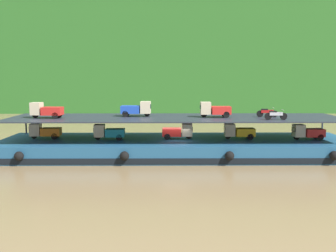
% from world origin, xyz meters
% --- Properties ---
extents(ground_plane, '(400.00, 400.00, 0.00)m').
position_xyz_m(ground_plane, '(0.00, 0.00, 0.00)').
color(ground_plane, olive).
extents(hillside_far_bank, '(149.53, 37.13, 29.21)m').
position_xyz_m(hillside_far_bank, '(0.00, 57.75, 16.45)').
color(hillside_far_bank, '#286023').
rests_on(hillside_far_bank, ground).
extents(cargo_barge, '(31.48, 8.87, 1.50)m').
position_xyz_m(cargo_barge, '(-0.00, -0.03, 0.75)').
color(cargo_barge, navy).
rests_on(cargo_barge, ground).
extents(cargo_rack, '(29.88, 7.47, 2.00)m').
position_xyz_m(cargo_rack, '(0.00, 0.00, 3.44)').
color(cargo_rack, '#232833').
rests_on(cargo_rack, cargo_barge).
extents(mini_truck_lower_stern, '(2.79, 1.28, 1.38)m').
position_xyz_m(mini_truck_lower_stern, '(-11.95, 0.36, 2.19)').
color(mini_truck_lower_stern, orange).
rests_on(mini_truck_lower_stern, cargo_barge).
extents(mini_truck_lower_aft, '(2.77, 1.25, 1.38)m').
position_xyz_m(mini_truck_lower_aft, '(-6.01, -0.28, 2.19)').
color(mini_truck_lower_aft, teal).
rests_on(mini_truck_lower_aft, cargo_barge).
extents(mini_truck_lower_mid, '(2.76, 1.24, 1.38)m').
position_xyz_m(mini_truck_lower_mid, '(0.21, 0.07, 2.19)').
color(mini_truck_lower_mid, red).
rests_on(mini_truck_lower_mid, cargo_barge).
extents(mini_truck_lower_fore, '(2.76, 1.24, 1.38)m').
position_xyz_m(mini_truck_lower_fore, '(5.75, 0.03, 2.19)').
color(mini_truck_lower_fore, gold).
rests_on(mini_truck_lower_fore, cargo_barge).
extents(mini_truck_lower_bow, '(2.79, 1.28, 1.38)m').
position_xyz_m(mini_truck_lower_bow, '(11.88, -0.37, 2.19)').
color(mini_truck_lower_bow, red).
rests_on(mini_truck_lower_bow, cargo_barge).
extents(mini_truck_upper_stern, '(2.78, 1.28, 1.38)m').
position_xyz_m(mini_truck_upper_stern, '(-11.45, -0.64, 4.19)').
color(mini_truck_upper_stern, red).
rests_on(mini_truck_upper_stern, cargo_rack).
extents(mini_truck_upper_mid, '(2.78, 1.27, 1.38)m').
position_xyz_m(mini_truck_upper_mid, '(-3.58, 0.79, 4.19)').
color(mini_truck_upper_mid, '#1E47B7').
rests_on(mini_truck_upper_mid, cargo_rack).
extents(mini_truck_upper_fore, '(2.74, 1.21, 1.38)m').
position_xyz_m(mini_truck_upper_fore, '(3.52, -0.07, 4.19)').
color(mini_truck_upper_fore, red).
rests_on(mini_truck_upper_fore, cargo_rack).
extents(motorcycle_upper_port, '(1.90, 0.55, 0.87)m').
position_xyz_m(motorcycle_upper_port, '(8.40, -2.24, 3.93)').
color(motorcycle_upper_port, black).
rests_on(motorcycle_upper_port, cargo_rack).
extents(motorcycle_upper_centre, '(1.90, 0.55, 0.87)m').
position_xyz_m(motorcycle_upper_centre, '(8.25, 0.00, 3.93)').
color(motorcycle_upper_centre, black).
rests_on(motorcycle_upper_centre, cargo_rack).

